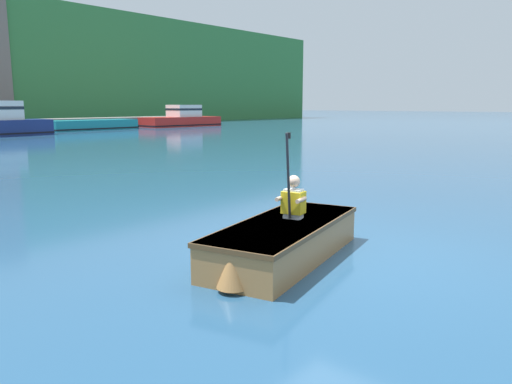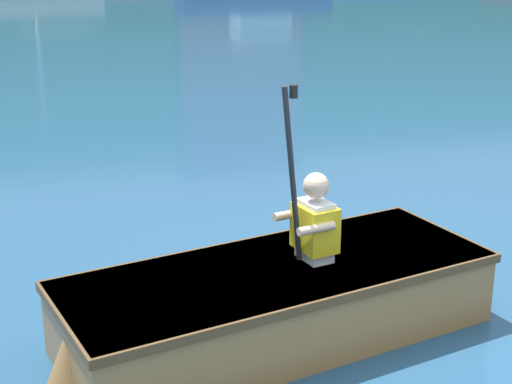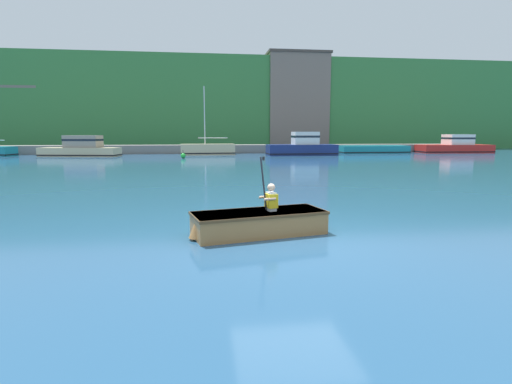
{
  "view_description": "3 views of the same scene",
  "coord_description": "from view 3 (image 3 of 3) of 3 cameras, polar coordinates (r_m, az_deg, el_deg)",
  "views": [
    {
      "loc": [
        -5.74,
        -3.34,
        2.03
      ],
      "look_at": [
        -0.65,
        1.06,
        0.85
      ],
      "focal_mm": 35.0,
      "sensor_mm": 36.0,
      "label": 1
    },
    {
      "loc": [
        -2.07,
        -3.84,
        2.56
      ],
      "look_at": [
        -0.65,
        1.06,
        0.85
      ],
      "focal_mm": 55.0,
      "sensor_mm": 36.0,
      "label": 2
    },
    {
      "loc": [
        -1.82,
        -7.76,
        2.16
      ],
      "look_at": [
        -0.65,
        1.06,
        0.85
      ],
      "focal_mm": 28.0,
      "sensor_mm": 36.0,
      "label": 3
    }
  ],
  "objects": [
    {
      "name": "moored_boat_dock_west_inner",
      "position": [
        45.35,
        16.38,
        5.82
      ],
      "size": [
        7.5,
        2.51,
        0.81
      ],
      "color": "#197A84",
      "rests_on": "ground"
    },
    {
      "name": "moored_boat_dock_center_near",
      "position": [
        40.58,
        -6.91,
        6.05
      ],
      "size": [
        5.46,
        1.96,
        6.72
      ],
      "color": "#CCB789",
      "rests_on": "ground"
    },
    {
      "name": "rowboat_foreground",
      "position": [
        8.59,
        0.16,
        -4.25
      ],
      "size": [
        3.03,
        1.68,
        0.5
      ],
      "color": "#A3703D",
      "rests_on": "ground"
    },
    {
      "name": "waterfront_warehouse_left",
      "position": [
        60.67,
        -30.68,
        8.88
      ],
      "size": [
        7.87,
        8.83,
        7.75
      ],
      "color": "#B2A899",
      "rests_on": "ground"
    },
    {
      "name": "channel_buoy",
      "position": [
        35.28,
        -10.36,
        5.12
      ],
      "size": [
        0.44,
        0.44,
        0.72
      ],
      "color": "green",
      "rests_on": "ground"
    },
    {
      "name": "moored_boat_dock_east_end",
      "position": [
        39.86,
        6.66,
        6.41
      ],
      "size": [
        6.91,
        2.43,
        2.3
      ],
      "color": "navy",
      "rests_on": "ground"
    },
    {
      "name": "person_paddler",
      "position": [
        8.61,
        2.12,
        -0.93
      ],
      "size": [
        0.39,
        0.4,
        1.18
      ],
      "color": "silver",
      "rests_on": "rowboat_foreground"
    },
    {
      "name": "waterfront_office_block_center",
      "position": [
        57.58,
        5.23,
        12.53
      ],
      "size": [
        8.21,
        9.77,
        12.64
      ],
      "color": "#75665B",
      "rests_on": "ground"
    },
    {
      "name": "moored_boat_dock_west_end",
      "position": [
        41.1,
        -23.72,
        5.71
      ],
      "size": [
        7.59,
        3.52,
        1.96
      ],
      "color": "#CCB789",
      "rests_on": "ground"
    },
    {
      "name": "ground_plane",
      "position": [
        8.26,
        5.48,
        -6.82
      ],
      "size": [
        300.0,
        300.0,
        0.0
      ],
      "primitive_type": "plane",
      "color": "navy"
    },
    {
      "name": "moored_boat_dock_east_inner",
      "position": [
        49.61,
        26.54,
        5.84
      ],
      "size": [
        7.96,
        3.25,
        2.03
      ],
      "color": "red",
      "rests_on": "ground"
    },
    {
      "name": "marina_dock",
      "position": [
        44.1,
        -5.2,
        6.15
      ],
      "size": [
        58.78,
        2.4,
        0.9
      ],
      "color": "slate",
      "rests_on": "ground"
    },
    {
      "name": "shoreline_ridge",
      "position": [
        61.68,
        -5.96,
        11.91
      ],
      "size": [
        120.0,
        20.0,
        11.94
      ],
      "color": "#387A3D",
      "rests_on": "ground"
    }
  ]
}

